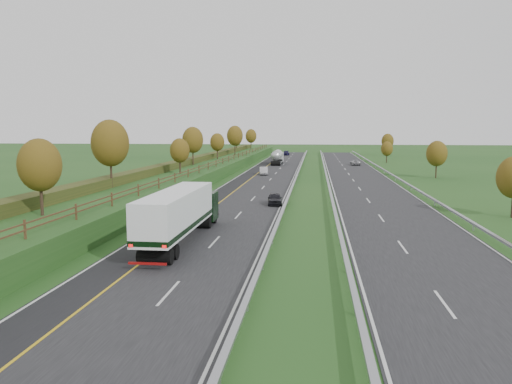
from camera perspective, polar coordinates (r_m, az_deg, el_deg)
ground at (r=81.09m, az=6.16°, el=1.09°), size 400.00×400.00×0.00m
near_carriageway at (r=86.51m, az=0.89°, el=1.52°), size 10.50×200.00×0.04m
far_carriageway at (r=86.41m, az=11.84°, el=1.36°), size 10.50×200.00×0.04m
hard_shoulder at (r=86.97m, az=-1.57°, el=1.55°), size 3.00×200.00×0.04m
lane_markings at (r=85.97m, az=5.13°, el=1.48°), size 26.75×200.00×0.01m
embankment_left at (r=88.69m, az=-7.50°, el=2.24°), size 12.00×200.00×2.00m
hedge_left at (r=89.08m, az=-8.76°, el=3.24°), size 2.20×180.00×1.10m
fence_left at (r=87.16m, az=-4.71°, el=3.33°), size 0.12×189.06×1.20m
median_barrier_near at (r=86.06m, az=4.67°, el=1.87°), size 0.32×200.00×0.71m
median_barrier_far at (r=86.03m, az=8.07°, el=1.82°), size 0.32×200.00×0.71m
outer_barrier_far at (r=87.06m, az=15.66°, el=1.69°), size 0.32×200.00×0.71m
trees_left at (r=85.04m, az=-7.88°, el=5.64°), size 6.64×164.30×7.66m
trees_far at (r=116.83m, az=17.17°, el=4.76°), size 8.45×118.60×7.12m
box_lorry at (r=38.08m, az=-8.60°, el=-2.35°), size 2.58×16.28×4.06m
road_tanker at (r=121.88m, az=2.44°, el=4.04°), size 2.40×11.22×3.46m
car_dark_near at (r=56.91m, az=2.16°, el=-0.76°), size 1.92×4.05×1.34m
car_silver_mid at (r=94.17m, az=0.87°, el=2.44°), size 2.09×4.52×1.44m
car_small_far at (r=164.52m, az=3.46°, el=4.47°), size 2.07×4.87×1.40m
car_oncoming at (r=121.30m, az=11.28°, el=3.34°), size 2.16×4.66×1.29m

